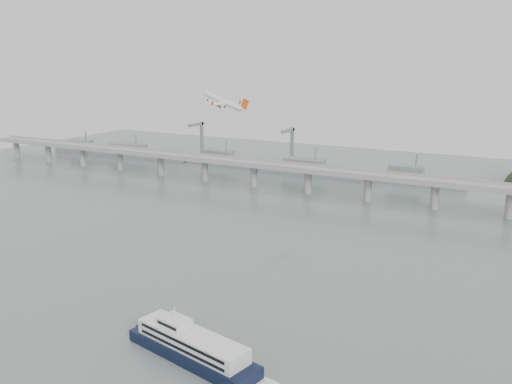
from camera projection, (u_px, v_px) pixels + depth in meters
The scene contains 5 objects.
ground at pixel (201, 290), 257.43m from camera, with size 900.00×900.00×0.00m, color slate.
bridge at pixel (342, 176), 424.90m from camera, with size 800.00×22.00×23.90m.
distant_fleet at pixel (220, 160), 554.22m from camera, with size 453.00×60.90×40.00m.
ferry at pixel (192, 347), 196.96m from camera, with size 92.41×30.17×17.59m.
airliner at pixel (224, 102), 335.65m from camera, with size 35.03×31.64×13.99m.
Camera 1 is at (136.09, -198.23, 106.26)m, focal length 38.00 mm.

